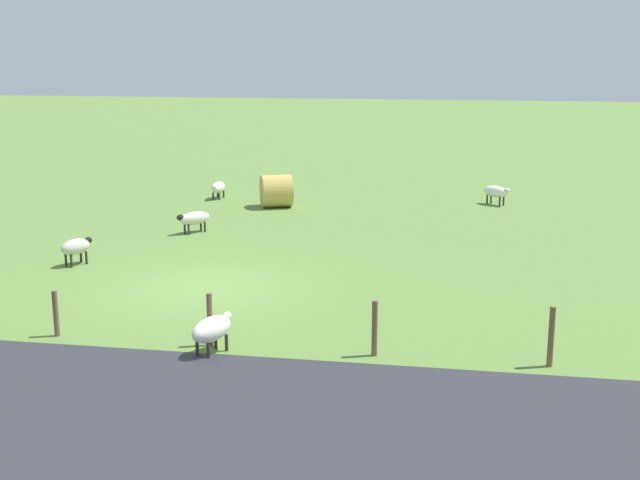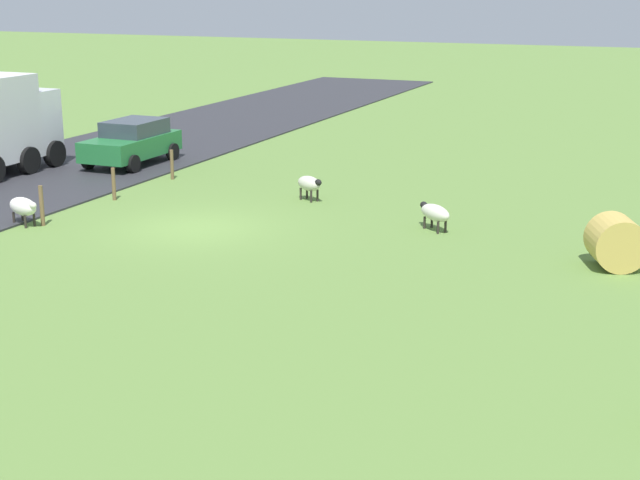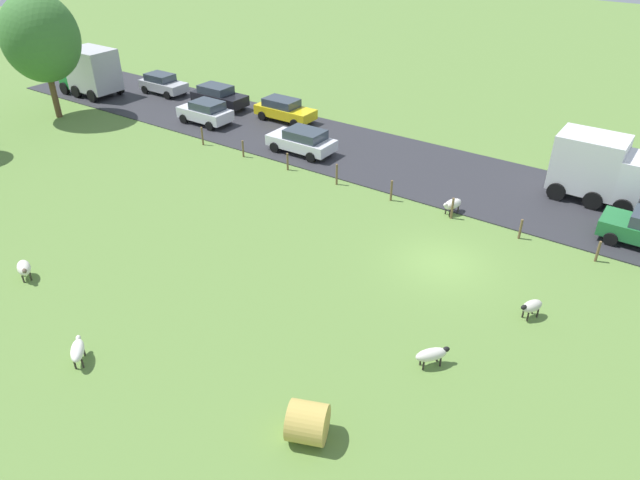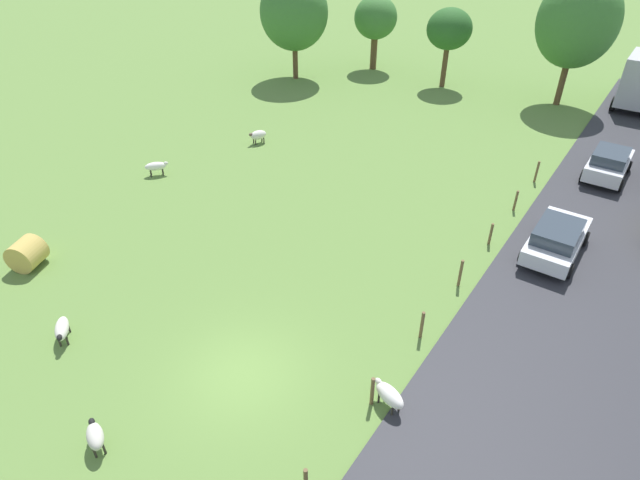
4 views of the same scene
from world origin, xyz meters
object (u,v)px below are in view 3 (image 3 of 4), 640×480
object	(u,v)px
sheep_2	(452,204)
sheep_3	(532,306)
car_5	(219,96)
sheep_1	(24,268)
truck_0	(598,167)
car_1	(206,112)
car_0	(163,84)
car_3	(284,109)
sheep_0	(432,354)
tree_2	(40,38)
hay_bale_0	(308,422)
car_4	(302,140)
sheep_4	(78,350)
truck_1	(90,71)

from	to	relation	value
sheep_2	sheep_3	bearing A→B (deg)	-135.99
car_5	sheep_1	bearing A→B (deg)	-157.64
truck_0	car_1	distance (m)	25.54
sheep_1	car_0	world-z (taller)	car_0
sheep_2	car_3	distance (m)	16.79
sheep_1	car_0	bearing A→B (deg)	34.91
sheep_1	car_1	distance (m)	19.68
sheep_0	car_5	size ratio (longest dim) A/B	0.27
sheep_0	car_5	bearing A→B (deg)	57.10
sheep_0	tree_2	bearing A→B (deg)	76.27
sheep_0	hay_bale_0	size ratio (longest dim) A/B	0.94
hay_bale_0	car_0	world-z (taller)	car_0
sheep_0	sheep_2	xyz separation A→B (m)	(10.83, 3.94, 0.04)
sheep_0	hay_bale_0	xyz separation A→B (m)	(-4.99, 1.74, 0.14)
car_3	car_1	bearing A→B (deg)	130.97
hay_bale_0	car_4	bearing A→B (deg)	36.52
sheep_1	sheep_4	xyz separation A→B (m)	(-1.88, -6.33, -0.00)
hay_bale_0	sheep_4	bearing A→B (deg)	102.58
car_4	truck_1	bearing A→B (deg)	89.50
tree_2	truck_0	world-z (taller)	tree_2
truck_1	hay_bale_0	bearing A→B (deg)	-117.72
truck_0	car_4	xyz separation A→B (m)	(-3.73, 16.52, -1.02)
car_3	sheep_0	bearing A→B (deg)	-130.94
hay_bale_0	sheep_3	bearing A→B (deg)	-21.41
sheep_2	car_5	bearing A→B (deg)	75.27
sheep_4	sheep_3	bearing A→B (deg)	-46.93
hay_bale_0	sheep_2	bearing A→B (deg)	7.92
sheep_2	sheep_0	bearing A→B (deg)	-159.99
car_3	truck_1	bearing A→B (deg)	103.27
car_4	sheep_4	bearing A→B (deg)	-166.72
car_0	car_4	xyz separation A→B (m)	(-3.57, -16.64, -0.01)
truck_1	car_3	size ratio (longest dim) A/B	1.09
sheep_0	hay_bale_0	bearing A→B (deg)	160.72
sheep_0	car_0	distance (m)	35.65
truck_0	car_5	distance (m)	27.05
truck_0	car_4	world-z (taller)	truck_0
car_0	sheep_2	bearing A→B (deg)	-101.49
sheep_0	truck_1	world-z (taller)	truck_1
sheep_3	hay_bale_0	size ratio (longest dim) A/B	0.85
sheep_3	sheep_4	world-z (taller)	sheep_3
sheep_3	hay_bale_0	bearing A→B (deg)	158.59
truck_1	car_4	world-z (taller)	truck_1
sheep_4	car_4	size ratio (longest dim) A/B	0.27
tree_2	hay_bale_0	bearing A→B (deg)	-112.45
sheep_0	sheep_2	size ratio (longest dim) A/B	0.94
sheep_1	sheep_3	world-z (taller)	sheep_1
sheep_2	tree_2	size ratio (longest dim) A/B	0.15
sheep_1	sheep_3	size ratio (longest dim) A/B	1.07
sheep_2	truck_0	xyz separation A→B (m)	(5.79, -5.49, 1.34)
tree_2	truck_0	bearing A→B (deg)	-76.70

